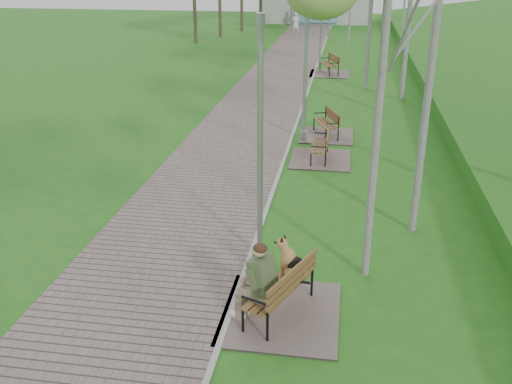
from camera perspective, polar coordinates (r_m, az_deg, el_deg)
walkway at (r=26.28m, az=1.33°, el=10.08°), size 3.50×67.00×0.04m
kerb at (r=26.10m, az=5.19°, el=9.92°), size 0.10×67.00×0.05m
bench_main at (r=9.76m, az=1.97°, el=-9.89°), size 1.99×2.21×1.74m
bench_second at (r=17.30m, az=6.38°, el=3.85°), size 1.79×1.98×1.10m
bench_third at (r=19.66m, az=6.98°, el=6.13°), size 1.79×1.99×1.10m
bench_far at (r=30.35m, az=7.32°, el=12.02°), size 2.01×2.23×1.23m
lamp_post_near at (r=10.83m, az=0.41°, el=3.86°), size 0.19×0.19×4.81m
lamp_post_second at (r=18.66m, az=4.97°, el=12.34°), size 0.20×0.20×5.19m
lamp_post_third at (r=32.94m, az=6.52°, el=16.10°), size 0.17×0.17×4.40m
lamp_post_far at (r=44.97m, az=7.41°, el=18.41°), size 0.21×0.21×5.45m
pedestrian_near at (r=44.89m, az=3.97°, el=16.41°), size 0.76×0.63×1.79m
pedestrian_far at (r=51.85m, az=3.85°, el=17.16°), size 0.80×0.62×1.64m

